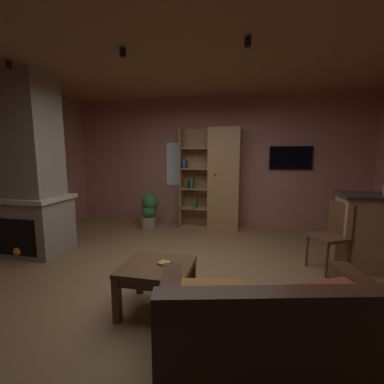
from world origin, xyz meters
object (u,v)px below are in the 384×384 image
leather_couch (274,340)px  table_book_0 (164,263)px  stone_fireplace (30,175)px  bookshelf_cabinet (220,180)px  wall_mounted_tv (290,158)px  coffee_table (157,273)px  dining_chair (334,232)px  potted_floor_plant (149,210)px

leather_couch → table_book_0: 1.22m
stone_fireplace → bookshelf_cabinet: (2.71, 2.00, -0.21)m
wall_mounted_tv → coffee_table: bearing=-116.9°
coffee_table → wall_mounted_tv: wall_mounted_tv is taller
bookshelf_cabinet → leather_couch: (0.79, -3.73, -0.72)m
leather_couch → wall_mounted_tv: size_ratio=2.06×
leather_couch → coffee_table: (-1.07, 0.65, 0.07)m
bookshelf_cabinet → dining_chair: 2.46m
stone_fireplace → potted_floor_plant: bearing=52.3°
coffee_table → potted_floor_plant: (-1.15, 2.74, 0.00)m
table_book_0 → wall_mounted_tv: bearing=63.8°
dining_chair → coffee_table: bearing=-145.1°
wall_mounted_tv → bookshelf_cabinet: bearing=-171.4°
stone_fireplace → table_book_0: bearing=-22.9°
table_book_0 → dining_chair: size_ratio=0.11×
stone_fireplace → table_book_0: size_ratio=26.16×
table_book_0 → stone_fireplace: bearing=157.1°
stone_fireplace → leather_couch: size_ratio=1.62×
stone_fireplace → dining_chair: (4.44, 0.32, -0.71)m
bookshelf_cabinet → wall_mounted_tv: 1.48m
bookshelf_cabinet → coffee_table: size_ratio=3.03×
leather_couch → dining_chair: 2.26m
wall_mounted_tv → potted_floor_plant: bearing=-169.0°
potted_floor_plant → wall_mounted_tv: size_ratio=0.89×
table_book_0 → dining_chair: (1.94, 1.37, 0.04)m
wall_mounted_tv → stone_fireplace: bearing=-151.7°
wall_mounted_tv → dining_chair: bearing=-79.9°
table_book_0 → wall_mounted_tv: size_ratio=0.13×
bookshelf_cabinet → potted_floor_plant: bookshelf_cabinet is taller
dining_chair → potted_floor_plant: (-3.16, 1.35, -0.14)m
leather_couch → potted_floor_plant: (-2.22, 3.39, 0.08)m
bookshelf_cabinet → dining_chair: bearing=-44.3°
coffee_table → wall_mounted_tv: bearing=63.1°
bookshelf_cabinet → potted_floor_plant: size_ratio=2.82×
coffee_table → table_book_0: size_ratio=6.57×
leather_couch → potted_floor_plant: leather_couch is taller
potted_floor_plant → dining_chair: bearing=-23.1°
table_book_0 → potted_floor_plant: bearing=114.2°
bookshelf_cabinet → leather_couch: bearing=-78.1°
potted_floor_plant → leather_couch: bearing=-56.8°
leather_couch → coffee_table: 1.25m
table_book_0 → bookshelf_cabinet: bearing=86.0°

